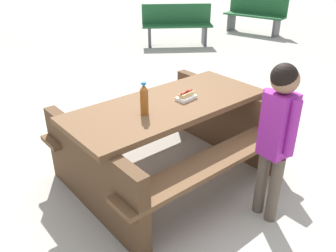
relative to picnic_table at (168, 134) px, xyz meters
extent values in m
plane|color=#ADA599|center=(0.00, 0.00, -0.44)|extent=(30.00, 30.00, 0.00)
cube|color=brown|center=(0.00, 0.00, 0.28)|extent=(1.94, 1.20, 0.05)
cube|color=brown|center=(-0.15, 0.54, -0.01)|extent=(1.81, 0.74, 0.04)
cube|color=brown|center=(0.15, -0.54, -0.01)|extent=(1.81, 0.74, 0.04)
cube|color=#4D3520|center=(0.75, 0.20, -0.09)|extent=(0.46, 1.38, 0.70)
cube|color=#4D3520|center=(-0.75, -0.20, -0.09)|extent=(0.46, 1.38, 0.70)
cylinder|color=brown|center=(-0.26, -0.12, 0.41)|extent=(0.07, 0.07, 0.21)
cone|color=brown|center=(-0.26, -0.12, 0.54)|extent=(0.06, 0.06, 0.04)
cylinder|color=blue|center=(-0.26, -0.12, 0.57)|extent=(0.04, 0.04, 0.02)
cube|color=white|center=(0.18, 0.00, 0.32)|extent=(0.21, 0.17, 0.03)
cube|color=#D8B272|center=(0.18, 0.00, 0.35)|extent=(0.16, 0.11, 0.04)
cylinder|color=maroon|center=(0.18, 0.00, 0.37)|extent=(0.14, 0.08, 0.03)
ellipsoid|color=maroon|center=(0.18, 0.00, 0.38)|extent=(0.07, 0.05, 0.01)
cylinder|color=brown|center=(0.46, -0.77, -0.16)|extent=(0.09, 0.09, 0.58)
cylinder|color=brown|center=(0.48, -0.90, -0.16)|extent=(0.09, 0.09, 0.58)
cube|color=purple|center=(0.47, -0.84, 0.38)|extent=(0.21, 0.22, 0.49)
cylinder|color=purple|center=(0.45, -0.72, 0.40)|extent=(0.07, 0.07, 0.41)
cylinder|color=purple|center=(0.49, -0.96, 0.40)|extent=(0.07, 0.07, 0.41)
sphere|color=#997051|center=(0.47, -0.84, 0.72)|extent=(0.19, 0.19, 0.19)
sphere|color=black|center=(0.46, -0.84, 0.74)|extent=(0.18, 0.18, 0.18)
cube|color=#1E592D|center=(4.51, 4.64, -0.01)|extent=(1.06, 1.51, 0.04)
cube|color=#1E592D|center=(4.67, 4.73, 0.21)|extent=(0.75, 1.34, 0.40)
cube|color=#4C4C51|center=(4.22, 5.17, -0.24)|extent=(0.35, 0.22, 0.41)
cube|color=#4C4C51|center=(4.79, 4.11, -0.24)|extent=(0.35, 0.22, 0.41)
cube|color=#1E592D|center=(2.25, 4.36, -0.01)|extent=(1.54, 0.90, 0.04)
cube|color=#1E592D|center=(2.32, 4.53, 0.21)|extent=(1.42, 0.57, 0.40)
cube|color=#4C4C51|center=(1.69, 4.57, -0.24)|extent=(0.18, 0.36, 0.41)
cube|color=#4C4C51|center=(2.81, 4.15, -0.24)|extent=(0.18, 0.36, 0.41)
camera|label=1|loc=(-1.17, -2.50, 1.51)|focal=37.34mm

